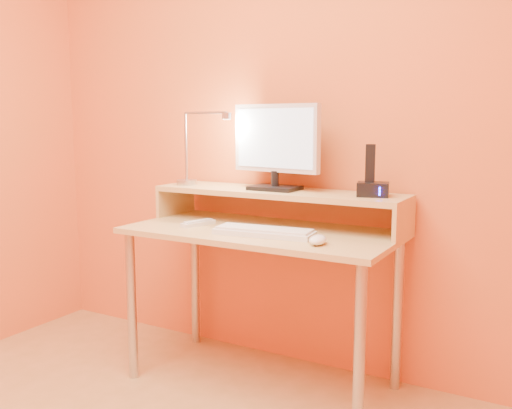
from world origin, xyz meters
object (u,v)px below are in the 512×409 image
Objects in this scene: monitor_panel at (276,138)px; mouse at (318,240)px; remote_control at (198,224)px; keyboard at (264,233)px; phone_dock at (373,189)px; lamp_base at (187,182)px.

monitor_panel is 4.04× the size of mouse.
keyboard is at bearing 7.98° from remote_control.
mouse is (0.27, -0.06, 0.01)m from keyboard.
monitor_panel reaches higher than mouse.
phone_dock is (0.47, -0.01, -0.21)m from monitor_panel.
remote_control is (-0.37, 0.05, -0.00)m from keyboard.
keyboard is (-0.38, -0.26, -0.18)m from phone_dock.
phone_dock is (0.95, 0.03, 0.02)m from lamp_base.
phone_dock is at bearing 1.81° from lamp_base.
monitor_panel is 3.51× the size of phone_dock.
phone_dock reaches higher than remote_control.
monitor_panel is at bearing 163.57° from phone_dock.
mouse is (0.36, -0.33, -0.38)m from monitor_panel.
monitor_panel reaches higher than remote_control.
lamp_base is at bearing 151.32° from keyboard.
monitor_panel is at bearing 53.19° from remote_control.
keyboard is at bearing -160.92° from phone_dock.
lamp_base is 0.95m from phone_dock.
phone_dock is at bearing 31.03° from remote_control.
mouse is at bearing -34.58° from monitor_panel.
lamp_base is at bearing 166.60° from phone_dock.
monitor_panel is at bearing 4.73° from lamp_base.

